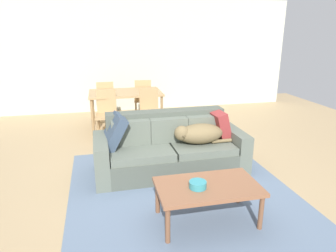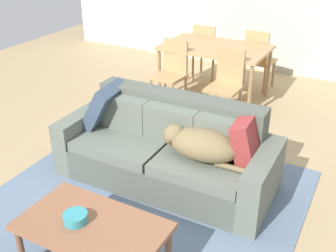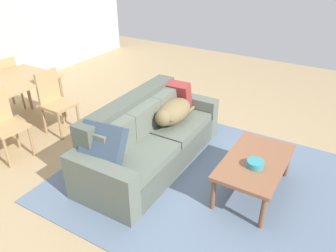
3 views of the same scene
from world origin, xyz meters
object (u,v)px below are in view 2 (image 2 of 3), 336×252
object	(u,v)px
couch	(168,151)
dining_chair_far_right	(258,58)
dining_table	(215,51)
dog_on_left_cushion	(200,144)
throw_pillow_by_right_arm	(248,141)
dining_chair_near_right	(226,82)
throw_pillow_by_left_arm	(104,105)
bowl_on_coffee_table	(75,218)
coffee_table	(93,230)
dining_chair_near_left	(171,71)
dining_chair_far_left	(206,50)

from	to	relation	value
couch	dining_chair_far_right	xyz separation A→B (m)	(0.01, 2.77, 0.18)
dining_table	dining_chair_far_right	distance (m)	0.78
dining_chair_far_right	dog_on_left_cushion	bearing A→B (deg)	104.14
couch	throw_pillow_by_right_arm	xyz separation A→B (m)	(0.77, 0.06, 0.29)
throw_pillow_by_right_arm	dining_chair_near_right	distance (m)	1.73
throw_pillow_by_left_arm	dog_on_left_cushion	bearing A→B (deg)	-7.25
bowl_on_coffee_table	dining_table	world-z (taller)	dining_table
couch	dining_chair_far_right	distance (m)	2.78
coffee_table	dining_chair_far_right	bearing A→B (deg)	91.28
dog_on_left_cushion	dining_chair_near_left	size ratio (longest dim) A/B	0.91
dog_on_left_cushion	dining_chair_near_left	distance (m)	2.12
dining_chair_near_left	dining_table	bearing A→B (deg)	57.85
throw_pillow_by_left_arm	couch	bearing A→B (deg)	-2.51
throw_pillow_by_left_arm	dining_table	distance (m)	2.15
throw_pillow_by_right_arm	coffee_table	distance (m)	1.55
couch	throw_pillow_by_left_arm	world-z (taller)	throw_pillow_by_left_arm
coffee_table	dining_table	distance (m)	3.53
dog_on_left_cushion	coffee_table	size ratio (longest dim) A/B	0.78
couch	coffee_table	world-z (taller)	couch
throw_pillow_by_right_arm	dining_chair_near_right	size ratio (longest dim) A/B	0.46
throw_pillow_by_left_arm	coffee_table	distance (m)	1.63
dog_on_left_cushion	dining_chair_far_right	xyz separation A→B (m)	(-0.37, 2.88, -0.07)
throw_pillow_by_left_arm	dining_chair_near_left	xyz separation A→B (m)	(-0.06, 1.58, -0.13)
couch	dog_on_left_cushion	xyz separation A→B (m)	(0.39, -0.11, 0.24)
dining_chair_near_left	dining_chair_far_left	distance (m)	1.13
throw_pillow_by_right_arm	dining_chair_far_right	world-z (taller)	dining_chair_far_right
couch	throw_pillow_by_left_arm	xyz separation A→B (m)	(-0.77, 0.03, 0.31)
bowl_on_coffee_table	dining_chair_near_right	bearing A→B (deg)	90.33
dining_chair_near_left	coffee_table	bearing A→B (deg)	-67.91
dining_chair_near_left	couch	bearing A→B (deg)	-58.38
dog_on_left_cushion	dining_table	world-z (taller)	dining_table
throw_pillow_by_right_arm	coffee_table	xyz separation A→B (m)	(-0.67, -1.38, -0.23)
dining_chair_far_right	dining_table	bearing A→B (deg)	60.73
dog_on_left_cushion	bowl_on_coffee_table	distance (m)	1.30
dining_chair_far_left	couch	bearing A→B (deg)	105.46
dog_on_left_cushion	dining_table	bearing A→B (deg)	108.84
coffee_table	dining_chair_near_right	distance (m)	2.91
dining_chair_near_left	dining_chair_far_right	distance (m)	1.43
throw_pillow_by_right_arm	dining_table	bearing A→B (deg)	119.82
dining_table	coffee_table	bearing A→B (deg)	-81.24
bowl_on_coffee_table	dining_chair_near_right	xyz separation A→B (m)	(-0.02, 2.94, 0.04)
couch	dining_chair_near_left	world-z (taller)	dining_chair_near_left
dog_on_left_cushion	coffee_table	bearing A→B (deg)	-104.23
throw_pillow_by_right_arm	bowl_on_coffee_table	xyz separation A→B (m)	(-0.79, -1.41, -0.15)
throw_pillow_by_right_arm	dog_on_left_cushion	bearing A→B (deg)	-155.59
dining_chair_near_left	dining_chair_far_left	world-z (taller)	dining_chair_near_left
throw_pillow_by_right_arm	dining_chair_far_right	distance (m)	2.82
dog_on_left_cushion	throw_pillow_by_left_arm	xyz separation A→B (m)	(-1.16, 0.15, 0.07)
couch	bowl_on_coffee_table	size ratio (longest dim) A/B	12.00
dining_chair_far_right	coffee_table	bearing A→B (deg)	98.01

